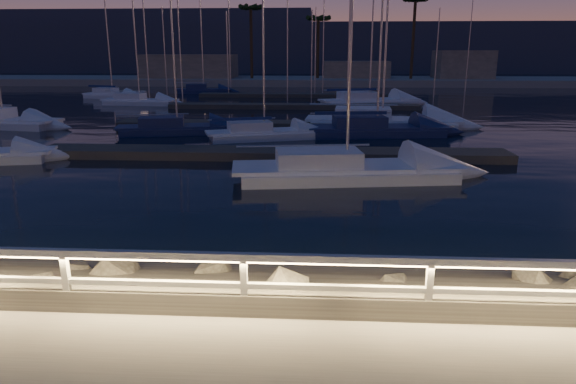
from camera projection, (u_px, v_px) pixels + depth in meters
The scene contains 20 objects.
ground at pixel (186, 311), 8.61m from camera, with size 400.00×400.00×0.00m, color #A29D92.
harbor_water at pixel (289, 123), 38.93m from camera, with size 400.00×440.00×0.60m.
guard_rail at pixel (179, 268), 8.41m from camera, with size 44.11×0.12×1.06m.
riprap at pixel (180, 285), 9.97m from camera, with size 38.01×2.84×1.35m.
floating_docks at pixel (290, 113), 40.02m from camera, with size 22.00×36.00×0.40m.
far_shore at pixel (304, 78), 79.86m from camera, with size 160.00×14.00×5.20m.
palm_left at pixel (251, 11), 75.74m from camera, with size 3.00×3.00×11.20m.
palm_center at pixel (318, 21), 76.50m from camera, with size 3.00×3.00×9.70m.
palm_right at pixel (415, 4), 74.16m from camera, with size 3.00×3.00×12.20m.
distant_hills at pixel (228, 50), 137.38m from camera, with size 230.00×37.50×18.00m.
sailboat_c at pixel (174, 127), 31.18m from camera, with size 7.46×3.62×12.20m.
sailboat_d at pixel (340, 168), 20.00m from camera, with size 9.12×3.84×14.96m.
sailboat_e at pixel (1, 120), 33.82m from camera, with size 8.00×3.57×13.26m.
sailboat_f at pixel (261, 132), 29.27m from camera, with size 6.84×3.86×11.25m.
sailboat_g at pixel (373, 128), 30.48m from camera, with size 8.54×3.56×14.07m.
sailboat_h at pixel (378, 120), 33.76m from camera, with size 10.15×3.75×16.81m.
sailboat_i at pixel (111, 94), 55.39m from camera, with size 6.82×3.40×11.25m.
sailboat_j at pixel (138, 100), 48.49m from camera, with size 7.31×2.89×12.13m.
sailboat_k at pixel (367, 101), 47.67m from camera, with size 9.65×5.44×15.81m.
sailboat_m at pixel (202, 90), 62.28m from camera, with size 6.84×2.93×11.36m.
Camera 1 is at (2.17, -7.67, 4.19)m, focal length 32.00 mm.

